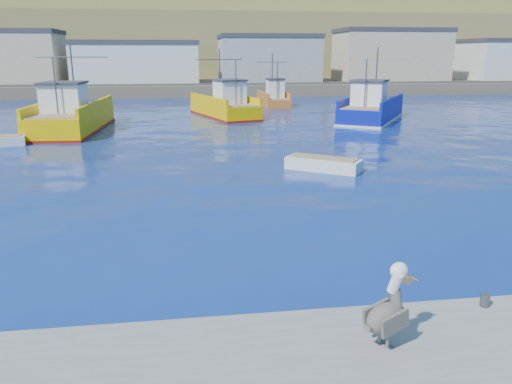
% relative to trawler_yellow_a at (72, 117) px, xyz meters
% --- Properties ---
extents(ground, '(260.00, 260.00, 0.00)m').
position_rel_trawler_yellow_a_xyz_m(ground, '(12.01, -28.16, -1.09)').
color(ground, '#07125C').
rests_on(ground, ground).
extents(dock_bollards, '(36.20, 0.20, 0.30)m').
position_rel_trawler_yellow_a_xyz_m(dock_bollards, '(12.61, -31.56, -0.44)').
color(dock_bollards, '#4C4C4C').
rests_on(dock_bollards, dock).
extents(far_shore, '(200.00, 81.00, 24.00)m').
position_rel_trawler_yellow_a_xyz_m(far_shore, '(12.01, 81.05, 7.88)').
color(far_shore, brown).
rests_on(far_shore, ground).
extents(trawler_yellow_a, '(5.61, 12.49, 6.64)m').
position_rel_trawler_yellow_a_xyz_m(trawler_yellow_a, '(0.00, 0.00, 0.00)').
color(trawler_yellow_a, '#E9B400').
rests_on(trawler_yellow_a, ground).
extents(trawler_yellow_b, '(6.33, 10.66, 6.36)m').
position_rel_trawler_yellow_a_xyz_m(trawler_yellow_b, '(12.57, 7.37, -0.12)').
color(trawler_yellow_b, '#E9B400').
rests_on(trawler_yellow_b, ground).
extents(trawler_blue, '(9.13, 11.30, 6.47)m').
position_rel_trawler_yellow_a_xyz_m(trawler_blue, '(25.33, 2.58, -0.07)').
color(trawler_blue, '#091492').
rests_on(trawler_blue, ground).
extents(boat_orange, '(3.63, 7.02, 5.90)m').
position_rel_trawler_yellow_a_xyz_m(boat_orange, '(18.95, 16.66, -0.12)').
color(boat_orange, '#C56620').
rests_on(boat_orange, ground).
extents(skiff_mid, '(3.89, 3.31, 0.83)m').
position_rel_trawler_yellow_a_xyz_m(skiff_mid, '(15.70, -16.14, -0.83)').
color(skiff_mid, silver).
rests_on(skiff_mid, ground).
extents(pelican, '(1.29, 0.84, 1.64)m').
position_rel_trawler_yellow_a_xyz_m(pelican, '(12.31, -32.67, 0.10)').
color(pelican, '#595451').
rests_on(pelican, dock).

